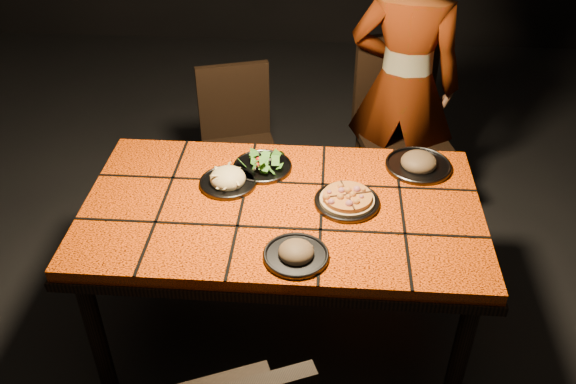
# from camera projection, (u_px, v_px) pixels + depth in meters

# --- Properties ---
(room_shell) EXTENTS (6.04, 7.04, 3.08)m
(room_shell) POSITION_uv_depth(u_px,v_px,m) (281.00, 24.00, 2.01)
(room_shell) COLOR black
(room_shell) RESTS_ON ground
(dining_table) EXTENTS (1.62, 0.92, 0.75)m
(dining_table) POSITION_uv_depth(u_px,v_px,m) (282.00, 220.00, 2.50)
(dining_table) COLOR #FF5108
(dining_table) RESTS_ON ground
(chair_far_left) EXTENTS (0.49, 0.49, 0.87)m
(chair_far_left) POSITION_uv_depth(u_px,v_px,m) (238.00, 134.00, 3.37)
(chair_far_left) COLOR black
(chair_far_left) RESTS_ON ground
(chair_far_right) EXTENTS (0.56, 0.56, 1.02)m
(chair_far_right) POSITION_uv_depth(u_px,v_px,m) (398.00, 117.00, 3.36)
(chair_far_right) COLOR black
(chair_far_right) RESTS_ON ground
(diner) EXTENTS (0.64, 0.48, 1.60)m
(diner) POSITION_uv_depth(u_px,v_px,m) (404.00, 86.00, 3.19)
(diner) COLOR brown
(diner) RESTS_ON ground
(plate_pizza) EXTENTS (0.27, 0.27, 0.04)m
(plate_pizza) POSITION_uv_depth(u_px,v_px,m) (347.00, 200.00, 2.44)
(plate_pizza) COLOR #323236
(plate_pizza) RESTS_ON dining_table
(plate_pasta) EXTENTS (0.24, 0.24, 0.08)m
(plate_pasta) POSITION_uv_depth(u_px,v_px,m) (228.00, 180.00, 2.55)
(plate_pasta) COLOR #323236
(plate_pasta) RESTS_ON dining_table
(plate_salad) EXTENTS (0.26, 0.26, 0.07)m
(plate_salad) POSITION_uv_depth(u_px,v_px,m) (262.00, 164.00, 2.64)
(plate_salad) COLOR #323236
(plate_salad) RESTS_ON dining_table
(plate_mushroom_a) EXTENTS (0.24, 0.24, 0.08)m
(plate_mushroom_a) POSITION_uv_depth(u_px,v_px,m) (296.00, 253.00, 2.19)
(plate_mushroom_a) COLOR #323236
(plate_mushroom_a) RESTS_ON dining_table
(plate_mushroom_b) EXTENTS (0.29, 0.29, 0.09)m
(plate_mushroom_b) POSITION_uv_depth(u_px,v_px,m) (419.00, 163.00, 2.65)
(plate_mushroom_b) COLOR #323236
(plate_mushroom_b) RESTS_ON dining_table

